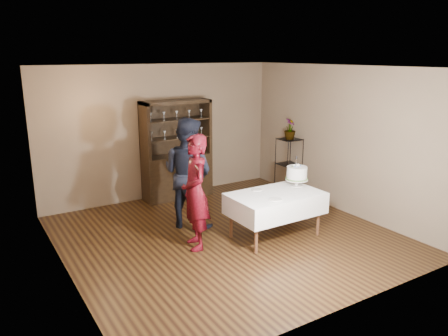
% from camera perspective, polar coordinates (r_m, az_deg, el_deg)
% --- Properties ---
extents(floor, '(5.00, 5.00, 0.00)m').
position_cam_1_polar(floor, '(7.24, 0.35, -8.84)').
color(floor, black).
rests_on(floor, ground).
extents(ceiling, '(5.00, 5.00, 0.00)m').
position_cam_1_polar(ceiling, '(6.63, 0.39, 13.05)').
color(ceiling, silver).
rests_on(ceiling, back_wall).
extents(back_wall, '(5.00, 0.02, 2.70)m').
position_cam_1_polar(back_wall, '(8.99, -8.14, 4.69)').
color(back_wall, brown).
rests_on(back_wall, floor).
extents(wall_left, '(0.02, 5.00, 2.70)m').
position_cam_1_polar(wall_left, '(5.92, -20.62, -1.37)').
color(wall_left, brown).
rests_on(wall_left, floor).
extents(wall_right, '(0.02, 5.00, 2.70)m').
position_cam_1_polar(wall_right, '(8.38, 15.06, 3.61)').
color(wall_right, brown).
rests_on(wall_right, floor).
extents(china_hutch, '(1.40, 0.48, 2.00)m').
position_cam_1_polar(china_hutch, '(8.99, -6.18, 0.29)').
color(china_hutch, black).
rests_on(china_hutch, floor).
extents(plant_etagere, '(0.42, 0.42, 1.20)m').
position_cam_1_polar(plant_etagere, '(9.23, 8.44, 0.51)').
color(plant_etagere, black).
rests_on(plant_etagere, floor).
extents(cake_table, '(1.48, 0.91, 0.73)m').
position_cam_1_polar(cake_table, '(7.08, 6.73, -4.63)').
color(cake_table, white).
rests_on(cake_table, floor).
extents(woman, '(0.56, 0.72, 1.76)m').
position_cam_1_polar(woman, '(6.56, -3.77, -3.19)').
color(woman, '#34040C').
rests_on(woman, floor).
extents(man, '(1.07, 1.15, 1.89)m').
position_cam_1_polar(man, '(7.37, -4.77, -0.66)').
color(man, black).
rests_on(man, floor).
extents(cake, '(0.43, 0.43, 0.52)m').
position_cam_1_polar(cake, '(7.40, 9.49, -0.77)').
color(cake, silver).
rests_on(cake, cake_table).
extents(plate_near, '(0.26, 0.26, 0.01)m').
position_cam_1_polar(plate_near, '(6.72, 6.73, -4.08)').
color(plate_near, silver).
rests_on(plate_near, cake_table).
extents(plate_far, '(0.22, 0.22, 0.01)m').
position_cam_1_polar(plate_far, '(7.15, 4.28, -2.83)').
color(plate_far, silver).
rests_on(plate_far, cake_table).
extents(potted_plant, '(0.33, 0.33, 0.43)m').
position_cam_1_polar(potted_plant, '(9.03, 8.61, 5.05)').
color(potted_plant, '#4C7336').
rests_on(potted_plant, plant_etagere).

